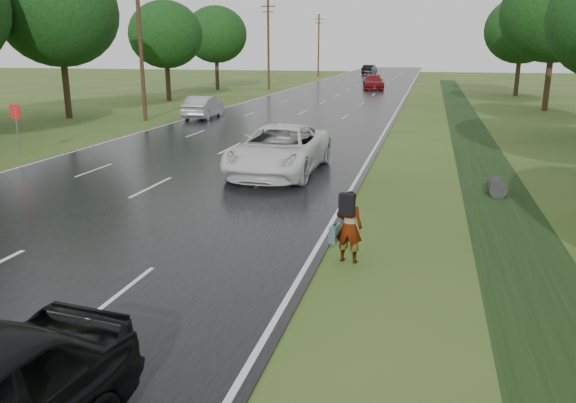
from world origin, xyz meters
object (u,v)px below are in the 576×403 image
at_px(pedestrian, 348,226).
at_px(silver_sedan, 204,107).
at_px(white_pickup, 280,150).
at_px(road_sign, 16,120).

xyz_separation_m(pedestrian, silver_sedan, (-13.37, 24.13, -0.07)).
relative_size(pedestrian, silver_sedan, 0.37).
bearing_deg(silver_sedan, white_pickup, 118.27).
bearing_deg(pedestrian, silver_sedan, -53.81).
height_order(pedestrian, silver_sedan, pedestrian).
distance_m(road_sign, white_pickup, 12.25).
bearing_deg(silver_sedan, pedestrian, 115.87).
bearing_deg(white_pickup, silver_sedan, 122.38).
xyz_separation_m(road_sign, pedestrian, (16.07, -9.22, -0.79)).
distance_m(pedestrian, white_pickup, 9.36).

